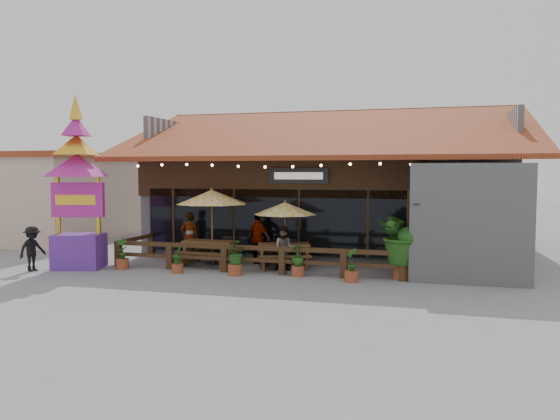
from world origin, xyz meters
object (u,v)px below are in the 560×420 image
(umbrella_left, at_px, (212,197))
(picnic_table_right, at_px, (284,252))
(thai_sign_tower, at_px, (77,170))
(pedestrian, at_px, (32,249))
(umbrella_right, at_px, (285,209))
(tropical_plant, at_px, (403,235))
(picnic_table_left, at_px, (209,249))

(umbrella_left, height_order, picnic_table_right, umbrella_left)
(picnic_table_right, xyz_separation_m, thai_sign_tower, (-6.84, -1.92, 2.83))
(umbrella_left, xyz_separation_m, pedestrian, (-5.35, -2.79, -1.67))
(umbrella_right, relative_size, tropical_plant, 0.99)
(thai_sign_tower, distance_m, pedestrian, 3.03)
(tropical_plant, bearing_deg, pedestrian, -171.18)
(picnic_table_right, bearing_deg, picnic_table_left, -177.50)
(tropical_plant, distance_m, pedestrian, 12.26)
(umbrella_right, height_order, picnic_table_left, umbrella_right)
(umbrella_right, bearing_deg, umbrella_left, -176.87)
(tropical_plant, bearing_deg, picnic_table_right, 167.13)
(picnic_table_left, bearing_deg, picnic_table_right, 2.50)
(picnic_table_left, height_order, thai_sign_tower, thai_sign_tower)
(thai_sign_tower, xyz_separation_m, tropical_plant, (10.92, 0.98, -2.04))
(umbrella_right, height_order, tropical_plant, tropical_plant)
(picnic_table_left, bearing_deg, pedestrian, -152.97)
(umbrella_right, distance_m, tropical_plant, 4.27)
(picnic_table_right, bearing_deg, thai_sign_tower, -164.33)
(pedestrian, bearing_deg, thai_sign_tower, -40.37)
(umbrella_left, bearing_deg, umbrella_right, 3.13)
(umbrella_right, distance_m, picnic_table_left, 3.12)
(umbrella_right, height_order, pedestrian, umbrella_right)
(thai_sign_tower, distance_m, tropical_plant, 11.15)
(umbrella_right, relative_size, picnic_table_left, 1.27)
(thai_sign_tower, bearing_deg, pedestrian, -142.83)
(picnic_table_left, height_order, tropical_plant, tropical_plant)
(thai_sign_tower, bearing_deg, umbrella_right, 16.63)
(umbrella_left, relative_size, picnic_table_left, 1.56)
(umbrella_left, height_order, tropical_plant, umbrella_left)
(picnic_table_right, relative_size, thai_sign_tower, 0.34)
(umbrella_left, xyz_separation_m, picnic_table_right, (2.66, 0.02, -1.85))
(thai_sign_tower, bearing_deg, umbrella_left, 24.46)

